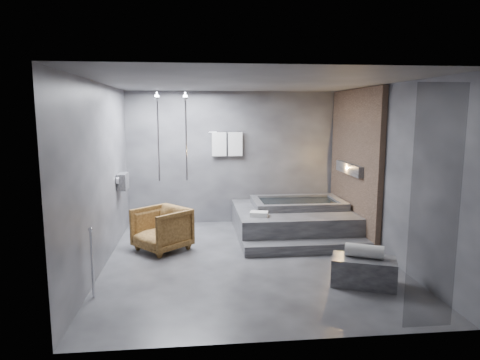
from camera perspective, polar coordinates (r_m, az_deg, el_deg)
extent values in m
plane|color=#2B2B2D|center=(7.01, 1.11, -10.62)|extent=(5.00, 5.00, 0.00)
cube|color=#48484B|center=(6.63, 1.18, 12.85)|extent=(4.50, 5.00, 0.04)
cube|color=#35353A|center=(9.15, -0.81, 2.98)|extent=(4.50, 0.04, 2.80)
cube|color=#35353A|center=(4.25, 5.37, -3.96)|extent=(4.50, 0.04, 2.80)
cube|color=#35353A|center=(6.78, -18.08, 0.46)|extent=(0.04, 5.00, 2.80)
cube|color=#35353A|center=(7.31, 18.94, 1.00)|extent=(0.04, 5.00, 2.80)
cube|color=#9A755A|center=(8.43, 15.00, 2.17)|extent=(0.10, 2.40, 2.78)
cube|color=#FF9938|center=(8.41, 14.47, 1.49)|extent=(0.14, 1.20, 0.20)
cube|color=slate|center=(8.17, -15.35, -0.18)|extent=(0.16, 0.42, 0.30)
imported|color=beige|center=(8.07, -15.38, -0.60)|extent=(0.08, 0.08, 0.21)
imported|color=beige|center=(8.27, -15.15, -0.57)|extent=(0.07, 0.07, 0.15)
cylinder|color=silver|center=(8.62, -7.21, 5.88)|extent=(0.04, 0.04, 1.80)
cylinder|color=silver|center=(8.65, -10.87, 5.80)|extent=(0.04, 0.04, 1.80)
cylinder|color=silver|center=(9.03, -1.74, 6.40)|extent=(0.75, 0.02, 0.02)
cube|color=white|center=(9.02, -2.80, 4.80)|extent=(0.30, 0.06, 0.50)
cube|color=white|center=(9.04, -0.65, 4.82)|extent=(0.30, 0.06, 0.50)
cylinder|color=silver|center=(5.84, -19.11, -10.54)|extent=(0.04, 0.04, 0.90)
cube|color=black|center=(4.90, 24.55, -3.61)|extent=(0.55, 0.01, 2.60)
cube|color=#303032|center=(8.49, 6.97, -5.44)|extent=(2.20, 2.00, 0.50)
cube|color=#303032|center=(7.43, 9.00, -8.86)|extent=(2.20, 0.36, 0.18)
cube|color=#2F2F32|center=(6.24, 16.14, -11.63)|extent=(0.97, 0.75, 0.38)
imported|color=#412910|center=(7.53, -10.39, -6.44)|extent=(1.14, 1.13, 0.74)
cylinder|color=silver|center=(6.17, 16.25, -9.07)|extent=(0.54, 0.39, 0.18)
cube|color=silver|center=(7.75, 2.56, -4.55)|extent=(0.36, 0.30, 0.08)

